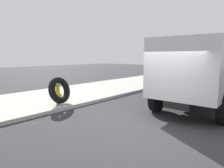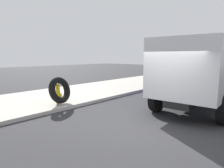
% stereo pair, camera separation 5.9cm
% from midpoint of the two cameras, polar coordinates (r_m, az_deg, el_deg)
% --- Properties ---
extents(ground_plane, '(80.00, 80.00, 0.00)m').
position_cam_midpoint_polar(ground_plane, '(6.52, 11.88, -13.08)').
color(ground_plane, '#2D2D30').
extents(sidewalk_curb, '(36.00, 5.00, 0.15)m').
position_cam_midpoint_polar(sidewalk_curb, '(11.10, -18.61, -4.04)').
color(sidewalk_curb, '#ADA89E').
rests_on(sidewalk_curb, ground).
extents(fire_hydrant, '(0.22, 0.50, 0.91)m').
position_cam_midpoint_polar(fire_hydrant, '(9.44, -15.37, -2.52)').
color(fire_hydrant, yellow).
rests_on(fire_hydrant, sidewalk_curb).
extents(loose_tire, '(1.36, 0.89, 1.28)m').
position_cam_midpoint_polar(loose_tire, '(9.25, -14.87, -1.77)').
color(loose_tire, black).
rests_on(loose_tire, sidewalk_curb).
extents(dump_truck_blue, '(7.11, 3.07, 3.00)m').
position_cam_midpoint_polar(dump_truck_blue, '(9.92, 25.36, 3.16)').
color(dump_truck_blue, '#1E3899').
rests_on(dump_truck_blue, ground).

